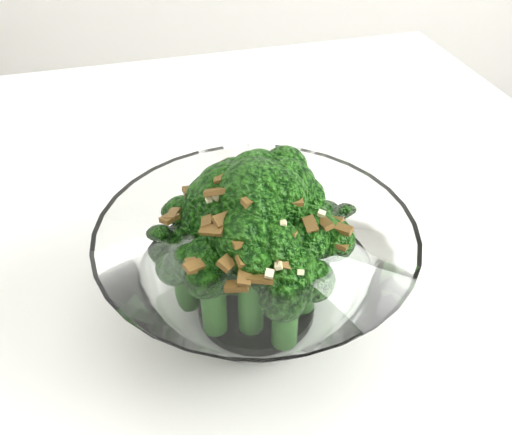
# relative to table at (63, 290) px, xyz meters

# --- Properties ---
(table) EXTENTS (1.42, 1.22, 0.75)m
(table) POSITION_rel_table_xyz_m (0.00, 0.00, 0.00)
(table) COLOR white
(table) RESTS_ON ground
(broccoli_dish) EXTENTS (0.24, 0.24, 0.15)m
(broccoli_dish) POSITION_rel_table_xyz_m (0.21, -0.06, 0.12)
(broccoli_dish) COLOR white
(broccoli_dish) RESTS_ON table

